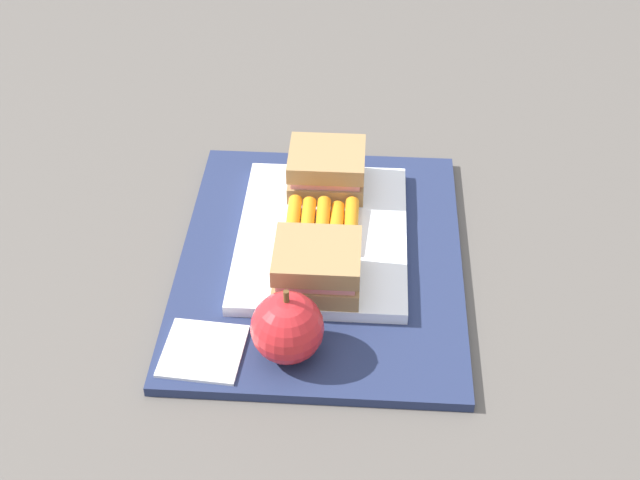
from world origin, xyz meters
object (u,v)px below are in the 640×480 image
object	(u,v)px
sandwich_half_left	(327,169)
carrot_sticks_bundle	(322,226)
paper_napkin	(203,351)
sandwich_half_right	(317,266)
apple	(287,328)
food_tray	(322,236)

from	to	relation	value
sandwich_half_left	carrot_sticks_bundle	size ratio (longest dim) A/B	1.01
carrot_sticks_bundle	paper_napkin	xyz separation A→B (m)	(0.16, -0.10, -0.02)
sandwich_half_right	carrot_sticks_bundle	bearing A→B (deg)	-179.55
carrot_sticks_bundle	apple	size ratio (longest dim) A/B	1.06
paper_napkin	sandwich_half_right	bearing A→B (deg)	130.52
sandwich_half_right	sandwich_half_left	bearing A→B (deg)	180.00
food_tray	paper_napkin	distance (m)	0.19
carrot_sticks_bundle	apple	xyz separation A→B (m)	(0.16, -0.02, 0.01)
carrot_sticks_bundle	food_tray	bearing A→B (deg)	133.96
sandwich_half_left	paper_napkin	size ratio (longest dim) A/B	1.14
food_tray	carrot_sticks_bundle	bearing A→B (deg)	-46.04
sandwich_half_right	food_tray	bearing A→B (deg)	180.00
food_tray	paper_napkin	world-z (taller)	food_tray
sandwich_half_left	sandwich_half_right	bearing A→B (deg)	0.00
paper_napkin	sandwich_half_left	bearing A→B (deg)	158.05
food_tray	sandwich_half_right	distance (m)	0.08
sandwich_half_left	sandwich_half_right	distance (m)	0.16
paper_napkin	apple	bearing A→B (deg)	92.51
sandwich_half_left	food_tray	bearing A→B (deg)	0.00
food_tray	carrot_sticks_bundle	xyz separation A→B (m)	(0.00, -0.00, 0.01)
sandwich_half_right	carrot_sticks_bundle	distance (m)	0.08
food_tray	carrot_sticks_bundle	size ratio (longest dim) A/B	2.90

